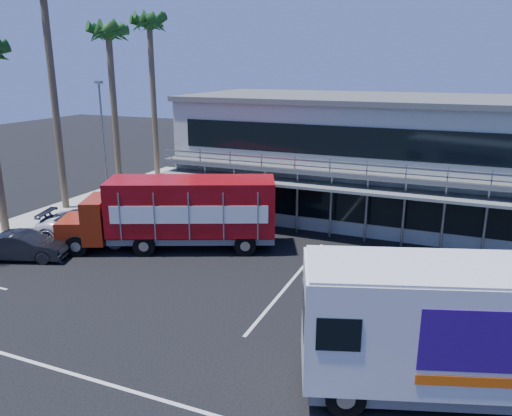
% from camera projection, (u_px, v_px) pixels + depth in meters
% --- Properties ---
extents(ground, '(120.00, 120.00, 0.00)m').
position_uv_depth(ground, '(219.00, 302.00, 19.82)').
color(ground, black).
rests_on(ground, ground).
extents(building, '(22.40, 12.00, 7.30)m').
position_uv_depth(building, '(370.00, 156.00, 30.93)').
color(building, '#9CA193').
rests_on(building, ground).
extents(curb_strip, '(3.00, 32.00, 0.16)m').
position_uv_depth(curb_strip, '(45.00, 217.00, 30.69)').
color(curb_strip, '#A5A399').
rests_on(curb_strip, ground).
extents(palm_e, '(2.80, 2.80, 12.25)m').
position_uv_depth(palm_e, '(109.00, 42.00, 33.88)').
color(palm_e, brown).
rests_on(palm_e, ground).
extents(palm_f, '(2.80, 2.80, 13.25)m').
position_uv_depth(palm_f, '(150.00, 33.00, 38.66)').
color(palm_f, brown).
rests_on(palm_f, ground).
extents(light_pole_far, '(0.50, 0.25, 8.09)m').
position_uv_depth(light_pole_far, '(103.00, 136.00, 33.60)').
color(light_pole_far, gray).
rests_on(light_pole_far, ground).
extents(red_truck, '(10.85, 6.53, 3.62)m').
position_uv_depth(red_truck, '(177.00, 211.00, 25.18)').
color(red_truck, maroon).
rests_on(red_truck, ground).
extents(white_van, '(8.46, 5.16, 3.91)m').
position_uv_depth(white_van, '(447.00, 327.00, 13.84)').
color(white_van, silver).
rests_on(white_van, ground).
extents(parked_car_b, '(4.34, 2.74, 1.35)m').
position_uv_depth(parked_car_b, '(24.00, 246.00, 24.05)').
color(parked_car_b, black).
rests_on(parked_car_b, ground).
extents(parked_car_c, '(6.23, 3.97, 1.60)m').
position_uv_depth(parked_car_c, '(94.00, 226.00, 26.71)').
color(parked_car_c, white).
rests_on(parked_car_c, ground).
extents(parked_car_d, '(5.96, 3.83, 1.61)m').
position_uv_depth(parked_car_d, '(94.00, 226.00, 26.67)').
color(parked_car_d, '#282B35').
rests_on(parked_car_d, ground).
extents(parked_car_e, '(4.86, 2.55, 1.58)m').
position_uv_depth(parked_car_e, '(148.00, 203.00, 31.08)').
color(parked_car_e, slate).
rests_on(parked_car_e, ground).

